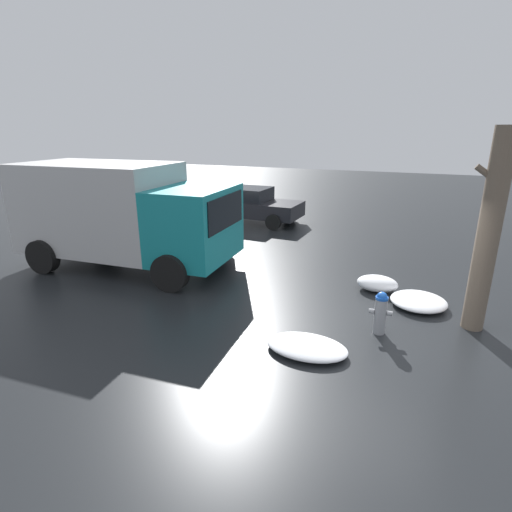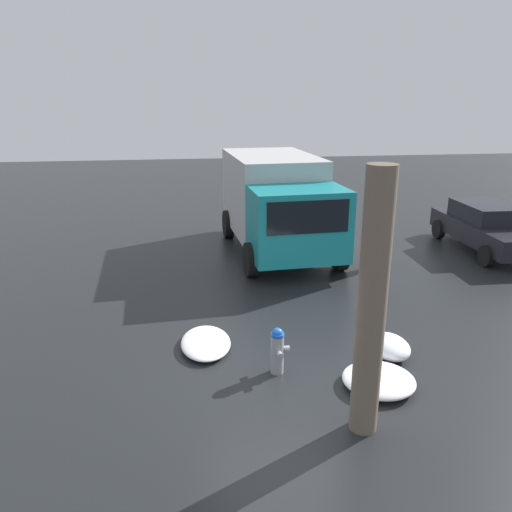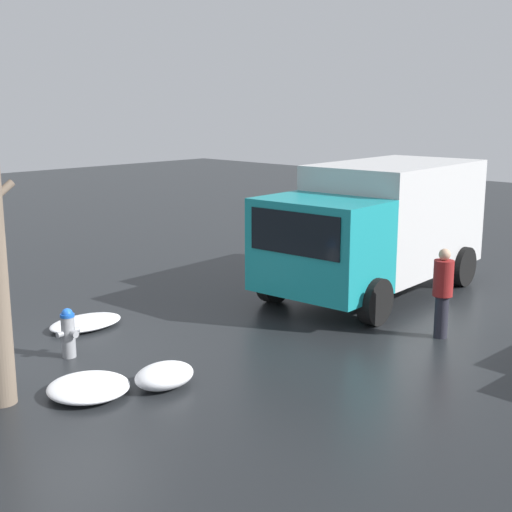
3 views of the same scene
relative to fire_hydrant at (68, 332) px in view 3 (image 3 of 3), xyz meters
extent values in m
plane|color=black|center=(0.00, 0.00, -0.43)|extent=(60.00, 60.00, 0.00)
cylinder|color=gray|center=(0.00, 0.00, -0.08)|extent=(0.22, 0.22, 0.68)
cylinder|color=blue|center=(0.00, 0.00, 0.28)|extent=(0.23, 0.23, 0.05)
sphere|color=blue|center=(0.00, 0.00, 0.31)|extent=(0.19, 0.19, 0.19)
cylinder|color=gray|center=(0.01, -0.16, 0.00)|extent=(0.12, 0.11, 0.11)
cylinder|color=gray|center=(0.16, 0.02, 0.00)|extent=(0.11, 0.10, 0.09)
cylinder|color=gray|center=(-0.16, -0.01, 0.00)|extent=(0.11, 0.10, 0.09)
cube|color=teal|center=(4.75, -1.40, 0.94)|extent=(1.83, 2.52, 1.83)
cube|color=black|center=(3.90, -1.45, 1.30)|extent=(0.16, 2.03, 0.80)
cube|color=#BCBCBC|center=(7.62, -1.21, 1.19)|extent=(4.23, 2.67, 2.34)
cylinder|color=black|center=(4.91, -2.60, 0.02)|extent=(0.92, 0.34, 0.90)
cylinder|color=black|center=(4.75, -0.19, 0.02)|extent=(0.92, 0.34, 0.90)
cylinder|color=black|center=(8.71, -2.35, 0.02)|extent=(0.92, 0.34, 0.90)
cylinder|color=black|center=(8.56, 0.06, 0.02)|extent=(0.92, 0.34, 0.90)
cylinder|color=#23232D|center=(5.10, -3.87, -0.04)|extent=(0.24, 0.24, 0.76)
cylinder|color=maroon|center=(5.10, -3.87, 0.66)|extent=(0.35, 0.35, 0.64)
sphere|color=tan|center=(5.10, -3.87, 1.08)|extent=(0.21, 0.21, 0.21)
ellipsoid|color=white|center=(1.06, 1.16, -0.34)|extent=(1.41, 0.92, 0.18)
ellipsoid|color=white|center=(-0.65, -1.55, -0.31)|extent=(1.17, 1.18, 0.23)
ellipsoid|color=white|center=(0.28, -2.11, -0.25)|extent=(0.94, 0.71, 0.35)
camera|label=1|loc=(-0.48, 7.07, 3.24)|focal=28.00mm
camera|label=2|loc=(-7.34, 1.42, 4.08)|focal=35.00mm
camera|label=3|loc=(-5.86, -9.86, 3.66)|focal=50.00mm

